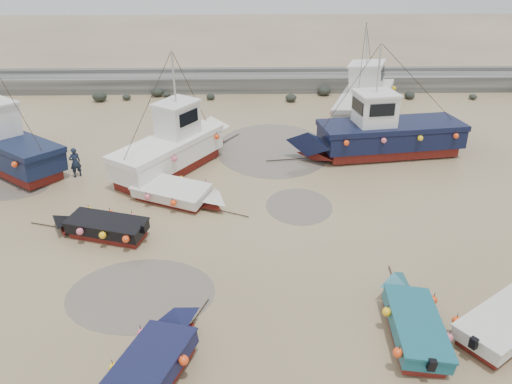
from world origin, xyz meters
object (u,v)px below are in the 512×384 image
dinghy_2 (411,318)px  cabin_boat_3 (368,99)px  person (78,176)px  cabin_boat_2 (380,133)px  cabin_boat_0 (1,145)px  dinghy_1 (151,367)px  dinghy_5 (179,192)px  cabin_boat_1 (176,145)px  dinghy_4 (100,224)px

dinghy_2 → cabin_boat_3: size_ratio=0.55×
person → cabin_boat_2: bearing=153.2°
cabin_boat_0 → cabin_boat_3: (21.30, 7.56, -0.02)m
cabin_boat_0 → person: bearing=-68.8°
dinghy_2 → person: dinghy_2 is taller
dinghy_2 → cabin_boat_3: bearing=85.3°
dinghy_1 → dinghy_2: size_ratio=1.05×
dinghy_5 → cabin_boat_1: size_ratio=0.65×
cabin_boat_3 → dinghy_4: bearing=-114.2°
cabin_boat_0 → cabin_boat_2: same height
dinghy_2 → cabin_boat_2: (2.34, 14.13, 0.75)m
dinghy_2 → dinghy_4: 12.89m
cabin_boat_1 → cabin_boat_3: (12.01, 7.80, -0.02)m
cabin_boat_0 → person: 4.51m
dinghy_2 → person: 18.31m
cabin_boat_1 → cabin_boat_2: 11.43m
dinghy_4 → cabin_boat_3: size_ratio=0.54×
dinghy_5 → dinghy_4: bearing=-21.5°
dinghy_4 → dinghy_2: bearing=-100.5°
dinghy_4 → cabin_boat_2: (13.79, 8.19, 0.75)m
dinghy_4 → dinghy_5: same height
cabin_boat_1 → cabin_boat_2: bearing=42.3°
dinghy_5 → cabin_boat_1: bearing=-147.3°
dinghy_1 → cabin_boat_1: cabin_boat_1 is taller
dinghy_1 → dinghy_5: size_ratio=1.05×
cabin_boat_0 → cabin_boat_2: 20.65m
cabin_boat_1 → cabin_boat_0: bearing=-146.9°
dinghy_5 → cabin_boat_2: cabin_boat_2 is taller
dinghy_1 → cabin_boat_2: cabin_boat_2 is taller
dinghy_5 → person: 6.36m
dinghy_5 → cabin_boat_1: cabin_boat_1 is taller
cabin_boat_0 → cabin_boat_1: same height
dinghy_2 → cabin_boat_2: size_ratio=0.50×
dinghy_1 → dinghy_5: bearing=114.1°
cabin_boat_1 → cabin_boat_3: same height
cabin_boat_3 → dinghy_2: bearing=-77.6°
dinghy_4 → cabin_boat_0: (-6.82, 6.86, 0.80)m
dinghy_1 → cabin_boat_3: bearing=85.3°
cabin_boat_2 → cabin_boat_3: size_ratio=1.11×
dinghy_2 → person: (-14.12, 11.64, -0.56)m
dinghy_2 → dinghy_4: (-11.44, 5.94, 0.00)m
dinghy_5 → dinghy_1: bearing=27.3°
dinghy_5 → person: bearing=-91.9°
dinghy_5 → cabin_boat_0: 10.63m
cabin_boat_3 → person: bearing=-132.1°
cabin_boat_3 → cabin_boat_1: bearing=-126.1°
dinghy_2 → cabin_boat_1: cabin_boat_1 is taller
cabin_boat_1 → person: cabin_boat_1 is taller
dinghy_2 → person: bearing=144.3°
dinghy_1 → cabin_boat_1: bearing=115.6°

